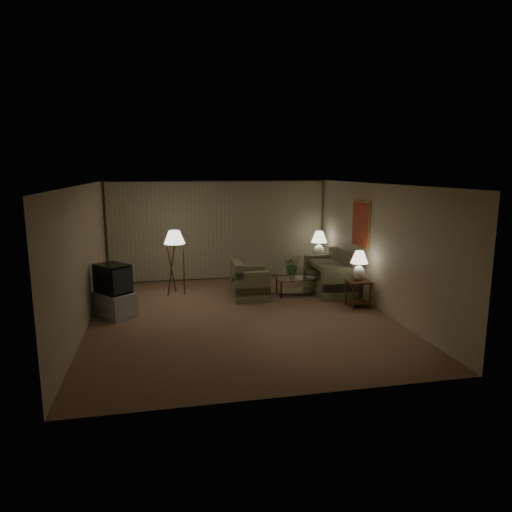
{
  "coord_description": "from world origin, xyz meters",
  "views": [
    {
      "loc": [
        -1.52,
        -8.93,
        2.99
      ],
      "look_at": [
        0.46,
        0.6,
        1.14
      ],
      "focal_mm": 32.0,
      "sensor_mm": 36.0,
      "label": 1
    }
  ],
  "objects_px": {
    "floor_lamp": "(175,261)",
    "vase": "(292,275)",
    "coffee_table": "(298,283)",
    "crt_tv": "(113,278)",
    "side_table_far": "(318,265)",
    "ottoman": "(244,280)",
    "side_table_near": "(358,289)",
    "tv_cabinet": "(114,304)",
    "table_lamp_near": "(359,263)",
    "sofa": "(330,276)",
    "armchair": "(250,284)",
    "table_lamp_far": "(319,242)"
  },
  "relations": [
    {
      "from": "floor_lamp",
      "to": "vase",
      "type": "bearing_deg",
      "value": -13.43
    },
    {
      "from": "coffee_table",
      "to": "crt_tv",
      "type": "bearing_deg",
      "value": -169.18
    },
    {
      "from": "side_table_far",
      "to": "ottoman",
      "type": "xyz_separation_m",
      "value": [
        -2.15,
        -0.35,
        -0.22
      ]
    },
    {
      "from": "coffee_table",
      "to": "vase",
      "type": "relative_size",
      "value": 6.6
    },
    {
      "from": "side_table_near",
      "to": "tv_cabinet",
      "type": "relative_size",
      "value": 0.58
    },
    {
      "from": "ottoman",
      "to": "tv_cabinet",
      "type": "bearing_deg",
      "value": -149.43
    },
    {
      "from": "side_table_near",
      "to": "tv_cabinet",
      "type": "xyz_separation_m",
      "value": [
        -5.2,
        0.45,
        -0.16
      ]
    },
    {
      "from": "tv_cabinet",
      "to": "crt_tv",
      "type": "distance_m",
      "value": 0.55
    },
    {
      "from": "table_lamp_near",
      "to": "crt_tv",
      "type": "bearing_deg",
      "value": 175.09
    },
    {
      "from": "crt_tv",
      "to": "tv_cabinet",
      "type": "bearing_deg",
      "value": 0.0
    },
    {
      "from": "coffee_table",
      "to": "ottoman",
      "type": "bearing_deg",
      "value": 139.17
    },
    {
      "from": "sofa",
      "to": "armchair",
      "type": "distance_m",
      "value": 2.06
    },
    {
      "from": "table_lamp_near",
      "to": "coffee_table",
      "type": "xyz_separation_m",
      "value": [
        -0.99,
        1.25,
        -0.71
      ]
    },
    {
      "from": "floor_lamp",
      "to": "side_table_far",
      "type": "bearing_deg",
      "value": 10.12
    },
    {
      "from": "floor_lamp",
      "to": "table_lamp_far",
      "type": "bearing_deg",
      "value": 10.12
    },
    {
      "from": "tv_cabinet",
      "to": "ottoman",
      "type": "bearing_deg",
      "value": 81.59
    },
    {
      "from": "table_lamp_far",
      "to": "ottoman",
      "type": "height_order",
      "value": "table_lamp_far"
    },
    {
      "from": "armchair",
      "to": "crt_tv",
      "type": "relative_size",
      "value": 1.05
    },
    {
      "from": "table_lamp_near",
      "to": "ottoman",
      "type": "height_order",
      "value": "table_lamp_near"
    },
    {
      "from": "armchair",
      "to": "table_lamp_near",
      "type": "relative_size",
      "value": 1.35
    },
    {
      "from": "crt_tv",
      "to": "armchair",
      "type": "bearing_deg",
      "value": 63.58
    },
    {
      "from": "sofa",
      "to": "tv_cabinet",
      "type": "distance_m",
      "value": 5.13
    },
    {
      "from": "floor_lamp",
      "to": "crt_tv",
      "type": "bearing_deg",
      "value": -131.91
    },
    {
      "from": "table_lamp_far",
      "to": "floor_lamp",
      "type": "distance_m",
      "value": 3.96
    },
    {
      "from": "armchair",
      "to": "floor_lamp",
      "type": "bearing_deg",
      "value": 66.51
    },
    {
      "from": "crt_tv",
      "to": "floor_lamp",
      "type": "xyz_separation_m",
      "value": [
        1.31,
        1.46,
        0.02
      ]
    },
    {
      "from": "crt_tv",
      "to": "vase",
      "type": "bearing_deg",
      "value": 62.23
    },
    {
      "from": "side_table_near",
      "to": "floor_lamp",
      "type": "height_order",
      "value": "floor_lamp"
    },
    {
      "from": "side_table_far",
      "to": "vase",
      "type": "height_order",
      "value": "side_table_far"
    },
    {
      "from": "sofa",
      "to": "crt_tv",
      "type": "xyz_separation_m",
      "value": [
        -5.05,
        -0.9,
        0.41
      ]
    },
    {
      "from": "side_table_near",
      "to": "crt_tv",
      "type": "height_order",
      "value": "crt_tv"
    },
    {
      "from": "armchair",
      "to": "tv_cabinet",
      "type": "xyz_separation_m",
      "value": [
        -3.0,
        -0.67,
        -0.11
      ]
    },
    {
      "from": "side_table_near",
      "to": "side_table_far",
      "type": "distance_m",
      "value": 2.6
    },
    {
      "from": "sofa",
      "to": "vase",
      "type": "bearing_deg",
      "value": -81.47
    },
    {
      "from": "side_table_near",
      "to": "coffee_table",
      "type": "height_order",
      "value": "side_table_near"
    },
    {
      "from": "armchair",
      "to": "crt_tv",
      "type": "xyz_separation_m",
      "value": [
        -3.0,
        -0.67,
        0.44
      ]
    },
    {
      "from": "armchair",
      "to": "side_table_far",
      "type": "height_order",
      "value": "armchair"
    },
    {
      "from": "armchair",
      "to": "coffee_table",
      "type": "xyz_separation_m",
      "value": [
        1.2,
        0.13,
        -0.08
      ]
    },
    {
      "from": "side_table_far",
      "to": "crt_tv",
      "type": "bearing_deg",
      "value": -157.5
    },
    {
      "from": "sofa",
      "to": "coffee_table",
      "type": "xyz_separation_m",
      "value": [
        -0.84,
        -0.1,
        -0.11
      ]
    },
    {
      "from": "sofa",
      "to": "ottoman",
      "type": "distance_m",
      "value": 2.2
    },
    {
      "from": "ottoman",
      "to": "vase",
      "type": "xyz_separation_m",
      "value": [
        1.01,
        -1.0,
        0.31
      ]
    },
    {
      "from": "sofa",
      "to": "table_lamp_far",
      "type": "height_order",
      "value": "table_lamp_far"
    },
    {
      "from": "ottoman",
      "to": "table_lamp_far",
      "type": "bearing_deg",
      "value": 9.3
    },
    {
      "from": "sofa",
      "to": "vase",
      "type": "xyz_separation_m",
      "value": [
        -0.99,
        -0.1,
        0.11
      ]
    },
    {
      "from": "ottoman",
      "to": "vase",
      "type": "relative_size",
      "value": 3.39
    },
    {
      "from": "side_table_far",
      "to": "tv_cabinet",
      "type": "distance_m",
      "value": 5.63
    },
    {
      "from": "tv_cabinet",
      "to": "vase",
      "type": "relative_size",
      "value": 6.22
    },
    {
      "from": "ottoman",
      "to": "table_lamp_near",
      "type": "bearing_deg",
      "value": -46.28
    },
    {
      "from": "table_lamp_near",
      "to": "crt_tv",
      "type": "height_order",
      "value": "table_lamp_near"
    }
  ]
}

